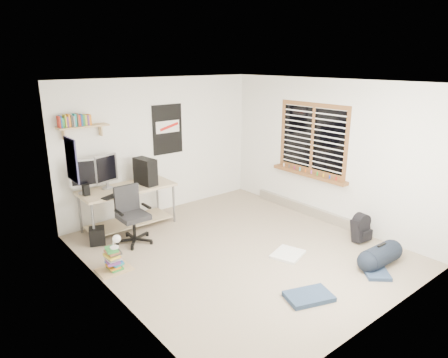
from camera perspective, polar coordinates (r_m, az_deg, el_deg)
floor at (r=6.21m, az=2.26°, el=-10.12°), size 4.00×4.50×0.01m
ceiling at (r=5.55m, az=2.56°, el=13.70°), size 4.00×4.50×0.01m
back_wall at (r=7.54m, az=-9.04°, el=4.67°), size 4.00×0.01×2.50m
left_wall at (r=4.73m, az=-16.19°, el=-3.05°), size 0.01×4.50×2.50m
right_wall at (r=7.20m, az=14.49°, el=3.77°), size 0.01×4.50×2.50m
desk at (r=7.04m, az=-13.50°, el=-3.96°), size 1.59×0.72×0.72m
monitor_left at (r=6.75m, az=-19.52°, el=-0.20°), size 0.41×0.21×0.44m
monitor_right at (r=6.88m, az=-16.41°, el=0.48°), size 0.43×0.21×0.46m
pc_tower at (r=6.97m, az=-11.18°, el=1.05°), size 0.26×0.46×0.46m
keyboard at (r=6.54m, az=-15.53°, el=-2.31°), size 0.43×0.28×0.02m
speaker_left at (r=6.68m, az=-19.12°, el=-1.49°), size 0.10×0.10×0.19m
speaker_right at (r=7.01m, az=-11.35°, el=0.01°), size 0.13×0.13×0.19m
office_chair at (r=6.41m, az=-12.84°, el=-4.81°), size 0.60×0.60×0.91m
wall_shelf at (r=6.74m, az=-19.50°, el=7.10°), size 0.80×0.22×0.24m
poster_back_wall at (r=7.54m, az=-8.06°, el=7.03°), size 0.62×0.03×0.92m
poster_left_wall at (r=5.75m, az=-20.97°, el=2.58°), size 0.02×0.42×0.60m
window at (r=7.29m, az=12.45°, el=5.68°), size 0.10×1.50×1.26m
baseboard_heater at (r=7.67m, az=11.85°, el=-4.34°), size 0.08×2.50×0.18m
backpack at (r=6.74m, az=18.92°, el=-6.91°), size 0.30×0.26×0.36m
duffel_bag at (r=6.12m, az=21.41°, el=-10.24°), size 0.31×0.31×0.59m
tshirt at (r=6.10m, az=9.11°, el=-10.57°), size 0.56×0.52×0.04m
jeans_a at (r=5.16m, az=12.02°, el=-16.09°), size 0.64×0.52×0.06m
jeans_b at (r=5.93m, az=20.88°, el=-12.33°), size 0.50×0.51×0.05m
book_stack at (r=5.79m, az=-15.51°, el=-11.11°), size 0.41×0.34×0.27m
desk_lamp at (r=5.68m, az=-15.42°, el=-9.08°), size 0.17×0.23×0.20m
subwoofer at (r=6.63m, az=-17.66°, el=-7.73°), size 0.30×0.30×0.26m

